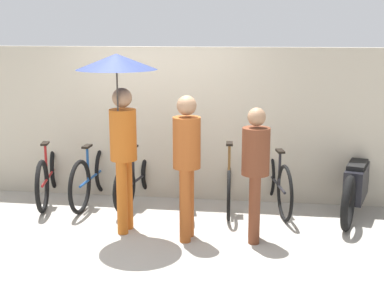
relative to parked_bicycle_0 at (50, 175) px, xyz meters
name	(u,v)px	position (x,y,z in m)	size (l,w,h in m)	color
ground_plane	(139,239)	(1.62, -1.30, -0.37)	(30.00, 30.00, 0.00)	#9E998E
back_wall	(164,124)	(1.62, 0.37, 0.72)	(12.29, 0.12, 2.19)	#B2A893
parked_bicycle_0	(50,175)	(0.00, 0.00, 0.00)	(0.55, 1.78, 1.02)	black
parked_bicycle_1	(93,176)	(0.65, 0.00, 0.01)	(0.44, 1.73, 1.10)	black
parked_bicycle_2	(138,178)	(1.30, 0.07, -0.02)	(0.45, 1.67, 1.11)	black
parked_bicycle_3	(183,178)	(1.94, 0.07, 0.01)	(0.52, 1.77, 0.99)	black
parked_bicycle_4	(229,182)	(2.59, 0.05, -0.02)	(0.44, 1.73, 0.98)	black
parked_bicycle_5	(276,181)	(3.24, 0.07, 0.01)	(0.52, 1.70, 1.07)	black
pedestrian_leading	(119,98)	(1.38, -1.13, 1.28)	(0.93, 0.93, 2.16)	#B25619
pedestrian_center	(187,157)	(2.18, -1.20, 0.63)	(0.32, 0.32, 1.71)	#9E4C1E
pedestrian_trailing	(255,165)	(2.96, -1.15, 0.54)	(0.32, 0.32, 1.58)	brown
motorcycle	(356,185)	(4.29, -0.01, 0.02)	(0.82, 1.99, 0.91)	black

